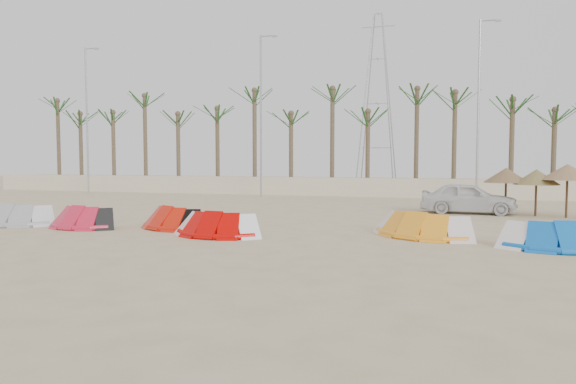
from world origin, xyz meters
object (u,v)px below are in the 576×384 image
(kite_grey, at_px, (17,214))
(parasol_left, at_px, (506,175))
(kite_red_right, at_px, (220,223))
(kite_red_left, at_px, (86,216))
(kite_orange, at_px, (421,223))
(parasol_right, at_px, (536,177))
(kite_blue, at_px, (563,234))
(kite_red_mid, at_px, (174,217))
(parasol_mid, at_px, (568,172))
(car, at_px, (468,198))

(kite_grey, xyz_separation_m, parasol_left, (19.24, 9.43, 1.42))
(kite_red_right, bearing_deg, kite_red_left, 175.37)
(kite_orange, relative_size, parasol_right, 1.88)
(kite_red_right, relative_size, parasol_right, 1.51)
(kite_grey, bearing_deg, kite_red_right, -3.08)
(parasol_left, height_order, parasol_right, parasol_left)
(kite_blue, bearing_deg, kite_red_right, -177.65)
(kite_grey, distance_m, kite_red_left, 3.25)
(kite_grey, relative_size, kite_red_mid, 1.07)
(kite_red_left, bearing_deg, parasol_left, 30.57)
(parasol_right, bearing_deg, kite_grey, -156.37)
(kite_red_mid, relative_size, parasol_right, 1.59)
(kite_red_left, distance_m, kite_red_mid, 3.42)
(kite_red_right, xyz_separation_m, parasol_right, (11.46, 9.44, 1.37))
(kite_grey, relative_size, parasol_mid, 1.53)
(kite_grey, height_order, kite_blue, same)
(car, bearing_deg, kite_red_left, 126.65)
(kite_grey, height_order, parasol_mid, parasol_mid)
(parasol_right, bearing_deg, parasol_mid, -16.96)
(kite_red_right, relative_size, car, 0.74)
(kite_red_left, distance_m, car, 17.10)
(kite_red_left, xyz_separation_m, kite_blue, (16.42, -0.03, 0.00))
(kite_orange, height_order, kite_blue, same)
(kite_red_mid, xyz_separation_m, parasol_mid, (15.08, 7.79, 1.61))
(kite_orange, bearing_deg, parasol_mid, 50.53)
(parasol_mid, bearing_deg, kite_blue, -102.90)
(parasol_right, relative_size, car, 0.49)
(kite_orange, relative_size, parasol_mid, 1.69)
(kite_red_right, xyz_separation_m, parasol_left, (10.24, 9.92, 1.43))
(kite_grey, bearing_deg, parasol_mid, 21.65)
(kite_grey, distance_m, parasol_mid, 23.35)
(kite_grey, xyz_separation_m, kite_blue, (19.67, -0.05, 0.00))
(kite_red_right, xyz_separation_m, parasol_mid, (12.64, 9.08, 1.61))
(kite_red_left, relative_size, kite_blue, 0.83)
(kite_orange, distance_m, kite_blue, 4.26)
(kite_red_mid, relative_size, kite_blue, 0.93)
(kite_red_left, relative_size, kite_red_mid, 0.89)
(kite_red_left, bearing_deg, parasol_right, 27.53)
(kite_grey, relative_size, parasol_left, 1.66)
(kite_grey, bearing_deg, kite_blue, -0.14)
(kite_grey, xyz_separation_m, car, (17.57, 9.31, 0.33))
(parasol_right, bearing_deg, kite_red_mid, -149.59)
(kite_orange, distance_m, parasol_left, 9.04)
(kite_orange, xyz_separation_m, parasol_left, (3.62, 8.16, 1.42))
(kite_blue, xyz_separation_m, car, (-2.10, 9.36, 0.33))
(kite_red_right, distance_m, kite_blue, 10.67)
(kite_red_mid, distance_m, kite_blue, 13.13)
(parasol_mid, relative_size, car, 0.55)
(kite_blue, distance_m, parasol_left, 9.60)
(kite_grey, distance_m, kite_red_mid, 6.61)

